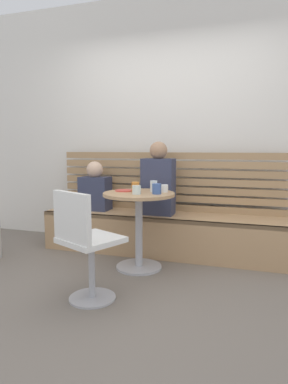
# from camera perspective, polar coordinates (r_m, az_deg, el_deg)

# --- Properties ---
(ground) EXTENTS (8.00, 8.00, 0.00)m
(ground) POSITION_cam_1_polar(r_m,az_deg,el_deg) (2.73, -3.27, -17.67)
(ground) COLOR #70665B
(back_wall) EXTENTS (5.20, 0.10, 2.90)m
(back_wall) POSITION_cam_1_polar(r_m,az_deg,el_deg) (4.05, 5.13, 11.59)
(back_wall) COLOR silver
(back_wall) RESTS_ON ground
(booth_bench) EXTENTS (2.70, 0.52, 0.44)m
(booth_bench) POSITION_cam_1_polar(r_m,az_deg,el_deg) (3.73, 3.39, -7.07)
(booth_bench) COLOR tan
(booth_bench) RESTS_ON ground
(booth_backrest) EXTENTS (2.65, 0.04, 0.67)m
(booth_backrest) POSITION_cam_1_polar(r_m,az_deg,el_deg) (3.86, 4.35, 1.82)
(booth_backrest) COLOR #A68157
(booth_backrest) RESTS_ON booth_bench
(cafe_table) EXTENTS (0.68, 0.68, 0.74)m
(cafe_table) POSITION_cam_1_polar(r_m,az_deg,el_deg) (3.21, -0.88, -4.02)
(cafe_table) COLOR #ADADB2
(cafe_table) RESTS_ON ground
(white_chair) EXTENTS (0.53, 0.53, 0.85)m
(white_chair) POSITION_cam_1_polar(r_m,az_deg,el_deg) (2.56, -10.09, -8.38)
(white_chair) COLOR #ADADB2
(white_chair) RESTS_ON ground
(person_adult) EXTENTS (0.34, 0.22, 0.79)m
(person_adult) POSITION_cam_1_polar(r_m,az_deg,el_deg) (3.63, 2.45, 1.71)
(person_adult) COLOR #333851
(person_adult) RESTS_ON booth_bench
(person_child_left) EXTENTS (0.34, 0.22, 0.57)m
(person_child_left) POSITION_cam_1_polar(r_m,az_deg,el_deg) (3.94, -8.30, 0.53)
(person_child_left) COLOR #333851
(person_child_left) RESTS_ON booth_bench
(cup_ceramic_white) EXTENTS (0.08, 0.08, 0.07)m
(cup_ceramic_white) POSITION_cam_1_polar(r_m,az_deg,el_deg) (3.21, 3.41, 0.61)
(cup_ceramic_white) COLOR white
(cup_ceramic_white) RESTS_ON cafe_table
(cup_mug_blue) EXTENTS (0.08, 0.08, 0.09)m
(cup_mug_blue) POSITION_cam_1_polar(r_m,az_deg,el_deg) (3.07, 2.18, 0.53)
(cup_mug_blue) COLOR #3D5B9E
(cup_mug_blue) RESTS_ON cafe_table
(cup_tumbler_orange) EXTENTS (0.07, 0.07, 0.10)m
(cup_tumbler_orange) POSITION_cam_1_polar(r_m,az_deg,el_deg) (3.18, -1.48, 0.82)
(cup_tumbler_orange) COLOR orange
(cup_tumbler_orange) RESTS_ON cafe_table
(cup_glass_short) EXTENTS (0.08, 0.08, 0.08)m
(cup_glass_short) POSITION_cam_1_polar(r_m,az_deg,el_deg) (3.06, -1.28, 0.36)
(cup_glass_short) COLOR silver
(cup_glass_short) RESTS_ON cafe_table
(cup_water_clear) EXTENTS (0.07, 0.07, 0.11)m
(cup_water_clear) POSITION_cam_1_polar(r_m,az_deg,el_deg) (3.21, 1.66, 0.97)
(cup_water_clear) COLOR white
(cup_water_clear) RESTS_ON cafe_table
(plate_small) EXTENTS (0.17, 0.17, 0.01)m
(plate_small) POSITION_cam_1_polar(r_m,az_deg,el_deg) (3.28, -3.47, 0.26)
(plate_small) COLOR #DB4C42
(plate_small) RESTS_ON cafe_table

